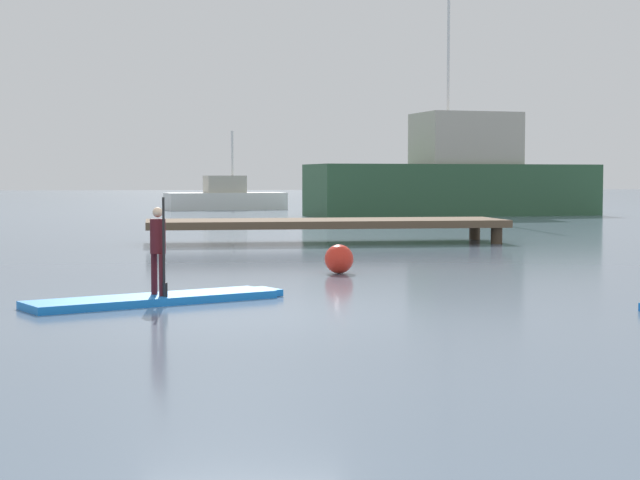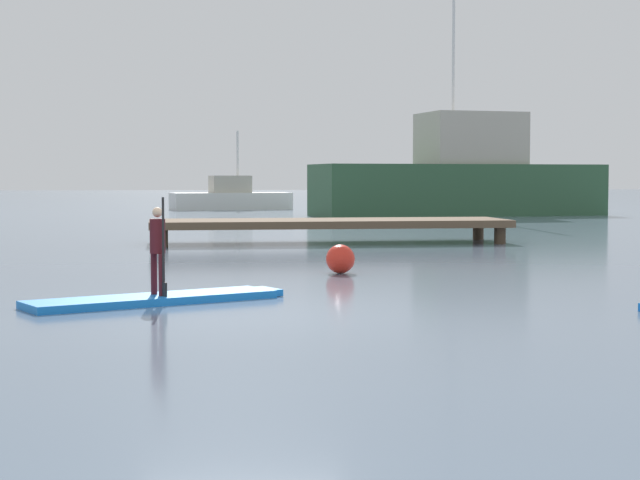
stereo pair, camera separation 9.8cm
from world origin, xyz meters
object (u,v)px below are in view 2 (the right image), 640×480
fishing_boat_white_large (460,179)px  motor_boat_small_navy (231,198)px  paddler_child_solo (158,246)px  paddleboard_near (158,299)px  mooring_buoy_near (340,259)px

fishing_boat_white_large → motor_boat_small_navy: 13.02m
paddler_child_solo → paddleboard_near: bearing=147.1°
paddleboard_near → fishing_boat_white_large: fishing_boat_white_large is taller
paddleboard_near → mooring_buoy_near: bearing=51.1°
mooring_buoy_near → paddler_child_solo: bearing=-128.8°
paddleboard_near → fishing_boat_white_large: bearing=67.0°
paddleboard_near → motor_boat_small_navy: size_ratio=0.56×
mooring_buoy_near → motor_boat_small_navy: bearing=89.3°
fishing_boat_white_large → motor_boat_small_navy: bearing=134.2°
paddleboard_near → paddler_child_solo: 0.69m
motor_boat_small_navy → mooring_buoy_near: size_ratio=12.56×
paddleboard_near → mooring_buoy_near: 4.82m
fishing_boat_white_large → motor_boat_small_navy: size_ratio=2.05×
paddleboard_near → mooring_buoy_near: size_ratio=6.98×
paddleboard_near → fishing_boat_white_large: (12.51, 29.42, 1.50)m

